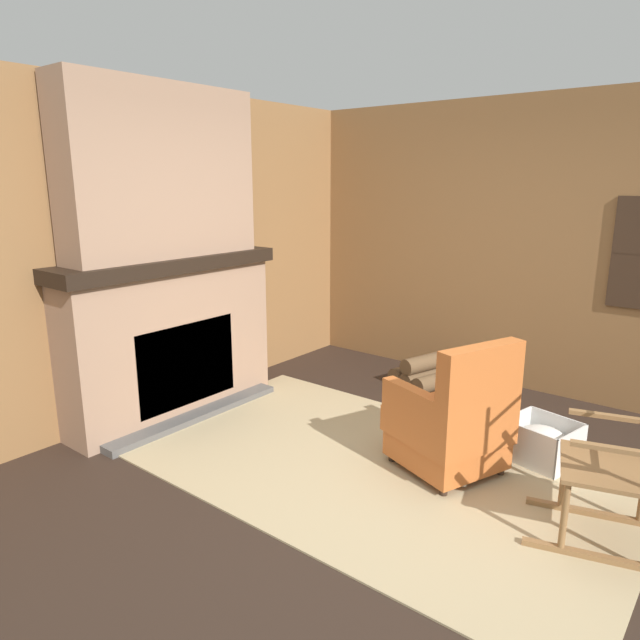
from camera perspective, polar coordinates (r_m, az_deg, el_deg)
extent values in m
plane|color=#2D2119|center=(3.74, 8.06, -17.27)|extent=(14.00, 14.00, 0.00)
cube|color=olive|center=(4.93, -16.67, 6.32)|extent=(0.06, 5.41, 2.66)
cube|color=olive|center=(5.49, 21.72, 6.64)|extent=(5.41, 0.06, 2.66)
cube|color=#9E7A60|center=(4.89, -14.56, -2.23)|extent=(0.39, 1.85, 1.22)
cube|color=black|center=(4.81, -13.32, -4.25)|extent=(0.08, 0.96, 0.68)
cube|color=#565451|center=(4.87, -12.15, -9.36)|extent=(0.16, 1.66, 0.06)
cube|color=black|center=(4.75, -15.04, 5.47)|extent=(0.49, 1.95, 0.11)
cube|color=#9E7A60|center=(4.71, -15.60, 14.04)|extent=(0.35, 1.63, 1.31)
cube|color=tan|center=(4.08, 4.87, -14.25)|extent=(3.43, 2.02, 0.01)
cube|color=#C6662D|center=(4.05, 12.50, -12.04)|extent=(0.79, 0.78, 0.24)
cube|color=#C6662D|center=(3.99, 12.61, -10.09)|extent=(0.83, 0.82, 0.18)
cube|color=#C6662D|center=(3.68, 15.73, -6.41)|extent=(0.34, 0.64, 0.52)
cube|color=#C6662D|center=(3.75, 9.49, -8.32)|extent=(0.58, 0.29, 0.20)
cube|color=#C6662D|center=(4.11, 15.35, -6.66)|extent=(0.58, 0.29, 0.20)
cylinder|color=#332319|center=(4.14, 7.22, -13.52)|extent=(0.06, 0.06, 0.06)
cylinder|color=#332319|center=(4.44, 12.51, -11.76)|extent=(0.06, 0.06, 0.06)
cylinder|color=#332319|center=(3.80, 12.24, -16.44)|extent=(0.06, 0.06, 0.06)
cylinder|color=#332319|center=(4.12, 17.59, -14.21)|extent=(0.06, 0.06, 0.06)
cube|color=olive|center=(3.51, 26.50, -20.66)|extent=(0.78, 0.26, 0.04)
cube|color=olive|center=(3.87, 26.08, -17.13)|extent=(0.78, 0.26, 0.04)
cylinder|color=olive|center=(3.38, 23.25, -17.46)|extent=(0.04, 0.04, 0.38)
cylinder|color=olive|center=(3.76, 23.20, -14.14)|extent=(0.04, 0.04, 0.38)
cube|color=olive|center=(3.49, 27.01, -13.08)|extent=(0.61, 0.63, 0.02)
cube|color=olive|center=(3.21, 27.71, -11.43)|extent=(0.43, 0.16, 0.02)
cube|color=olive|center=(3.61, 27.13, -8.61)|extent=(0.43, 0.16, 0.02)
cylinder|color=brown|center=(5.69, 9.01, -5.23)|extent=(0.28, 0.47, 0.16)
cylinder|color=brown|center=(5.59, 10.16, -5.66)|extent=(0.28, 0.47, 0.16)
cylinder|color=brown|center=(5.48, 11.36, -6.11)|extent=(0.28, 0.47, 0.16)
cylinder|color=brown|center=(5.54, 10.22, -4.31)|extent=(0.28, 0.47, 0.16)
cube|color=white|center=(4.41, 21.15, -12.94)|extent=(0.51, 0.48, 0.01)
cube|color=white|center=(4.26, 23.80, -12.03)|extent=(0.10, 0.38, 0.30)
cube|color=white|center=(4.45, 18.95, -10.50)|extent=(0.10, 0.38, 0.30)
cube|color=white|center=(4.50, 22.55, -10.50)|extent=(0.43, 0.11, 0.30)
cube|color=white|center=(4.20, 19.98, -12.06)|extent=(0.43, 0.11, 0.30)
ellipsoid|color=white|center=(4.35, 21.33, -11.08)|extent=(0.41, 0.38, 0.18)
ellipsoid|color=#B24C42|center=(4.54, -19.71, 6.10)|extent=(0.11, 0.11, 0.10)
cylinder|color=white|center=(4.52, -19.86, 7.92)|extent=(0.06, 0.06, 0.19)
cube|color=gray|center=(5.08, -10.82, 7.67)|extent=(0.14, 0.23, 0.15)
cube|color=silver|center=(5.03, -10.28, 7.71)|extent=(0.01, 0.04, 0.02)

